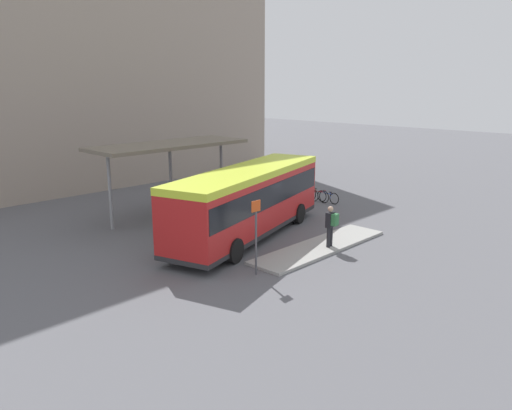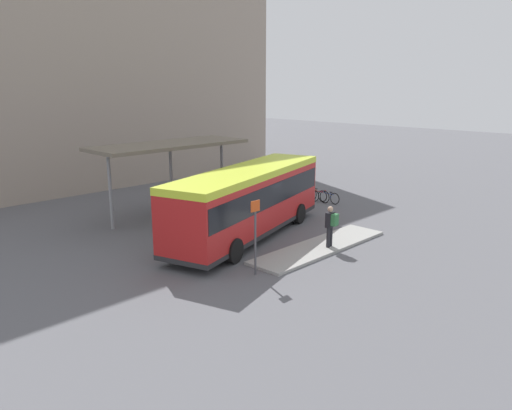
# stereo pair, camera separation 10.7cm
# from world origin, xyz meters

# --- Properties ---
(ground_plane) EXTENTS (120.00, 120.00, 0.00)m
(ground_plane) POSITION_xyz_m (0.00, 0.00, 0.00)
(ground_plane) COLOR #5B5B60
(curb_island) EXTENTS (7.36, 1.80, 0.12)m
(curb_island) POSITION_xyz_m (1.01, -3.34, 0.06)
(curb_island) COLOR #9E9E99
(curb_island) RESTS_ON ground_plane
(city_bus) EXTENTS (10.73, 5.29, 3.15)m
(city_bus) POSITION_xyz_m (0.01, 0.00, 1.84)
(city_bus) COLOR red
(city_bus) RESTS_ON ground_plane
(pedestrian_waiting) EXTENTS (0.45, 0.48, 1.76)m
(pedestrian_waiting) POSITION_xyz_m (1.16, -3.76, 1.13)
(pedestrian_waiting) COLOR #232328
(pedestrian_waiting) RESTS_ON curb_island
(bicycle_blue) EXTENTS (0.48, 1.62, 0.70)m
(bicycle_blue) POSITION_xyz_m (8.05, 1.35, 0.35)
(bicycle_blue) COLOR black
(bicycle_blue) RESTS_ON ground_plane
(bicycle_red) EXTENTS (0.48, 1.79, 0.77)m
(bicycle_red) POSITION_xyz_m (7.92, 2.01, 0.39)
(bicycle_red) COLOR black
(bicycle_red) RESTS_ON ground_plane
(bicycle_orange) EXTENTS (0.48, 1.63, 0.71)m
(bicycle_orange) POSITION_xyz_m (7.84, 2.67, 0.35)
(bicycle_orange) COLOR black
(bicycle_orange) RESTS_ON ground_plane
(station_shelter) EXTENTS (8.40, 3.06, 3.86)m
(station_shelter) POSITION_xyz_m (-0.08, 5.62, 3.66)
(station_shelter) COLOR #706656
(station_shelter) RESTS_ON ground_plane
(potted_planter_near_shelter) EXTENTS (0.87, 0.87, 1.22)m
(potted_planter_near_shelter) POSITION_xyz_m (-0.67, 2.88, 0.63)
(potted_planter_near_shelter) COLOR slate
(potted_planter_near_shelter) RESTS_ON ground_plane
(platform_sign) EXTENTS (0.44, 0.08, 2.80)m
(platform_sign) POSITION_xyz_m (-3.09, -3.47, 1.56)
(platform_sign) COLOR #4C4C51
(platform_sign) RESTS_ON ground_plane
(station_building) EXTENTS (29.33, 14.50, 18.76)m
(station_building) POSITION_xyz_m (1.38, 21.16, 9.38)
(station_building) COLOR gray
(station_building) RESTS_ON ground_plane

